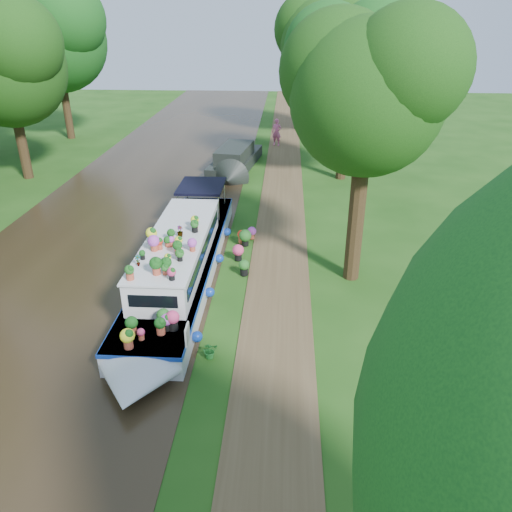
{
  "coord_description": "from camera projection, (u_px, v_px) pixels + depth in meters",
  "views": [
    {
      "loc": [
        1.36,
        -13.05,
        8.63
      ],
      "look_at": [
        0.44,
        1.88,
        1.3
      ],
      "focal_mm": 35.0,
      "sensor_mm": 36.0,
      "label": 1
    }
  ],
  "objects": [
    {
      "name": "tree_near_overhang",
      "position": [
        368.0,
        86.0,
        15.2
      ],
      "size": [
        5.52,
        5.28,
        8.99
      ],
      "color": "black",
      "rests_on": "ground"
    },
    {
      "name": "tree_near_mid",
      "position": [
        349.0,
        59.0,
        26.01
      ],
      "size": [
        6.9,
        6.6,
        9.4
      ],
      "color": "black",
      "rests_on": "ground"
    },
    {
      "name": "tree_far_c",
      "position": [
        4.0,
        57.0,
        26.07
      ],
      "size": [
        7.13,
        6.82,
        9.59
      ],
      "color": "black",
      "rests_on": "ground"
    },
    {
      "name": "ground",
      "position": [
        238.0,
        319.0,
        15.57
      ],
      "size": [
        100.0,
        100.0,
        0.0
      ],
      "primitive_type": "plane",
      "color": "#1B4611",
      "rests_on": "ground"
    },
    {
      "name": "tree_far_d",
      "position": [
        55.0,
        32.0,
        34.74
      ],
      "size": [
        8.05,
        7.7,
        10.85
      ],
      "color": "black",
      "rests_on": "ground"
    },
    {
      "name": "canal_water",
      "position": [
        51.0,
        313.0,
        15.9
      ],
      "size": [
        10.0,
        100.0,
        0.02
      ],
      "primitive_type": "cube",
      "color": "black",
      "rests_on": "ground"
    },
    {
      "name": "verge_plant",
      "position": [
        210.0,
        351.0,
        13.75
      ],
      "size": [
        0.54,
        0.51,
        0.48
      ],
      "primitive_type": "imported",
      "rotation": [
        0.0,
        0.0,
        0.43
      ],
      "color": "#217128",
      "rests_on": "ground"
    },
    {
      "name": "second_boat",
      "position": [
        235.0,
        160.0,
        30.19
      ],
      "size": [
        2.97,
        7.49,
        1.4
      ],
      "rotation": [
        0.0,
        0.0,
        -0.15
      ],
      "color": "black",
      "rests_on": "canal_water"
    },
    {
      "name": "tree_near_far",
      "position": [
        326.0,
        37.0,
        35.63
      ],
      "size": [
        7.59,
        7.26,
        10.3
      ],
      "color": "black",
      "rests_on": "ground"
    },
    {
      "name": "towpath",
      "position": [
        277.0,
        320.0,
        15.5
      ],
      "size": [
        2.2,
        100.0,
        0.03
      ],
      "primitive_type": "cube",
      "color": "#4E3D24",
      "rests_on": "ground"
    },
    {
      "name": "pedestrian_pink",
      "position": [
        277.0,
        132.0,
        35.36
      ],
      "size": [
        0.78,
        0.62,
        1.86
      ],
      "primitive_type": "imported",
      "rotation": [
        0.0,
        0.0,
        -0.29
      ],
      "color": "#D05594",
      "rests_on": "towpath"
    },
    {
      "name": "plant_boat",
      "position": [
        179.0,
        262.0,
        17.23
      ],
      "size": [
        2.29,
        13.52,
        2.23
      ],
      "color": "silver",
      "rests_on": "canal_water"
    }
  ]
}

